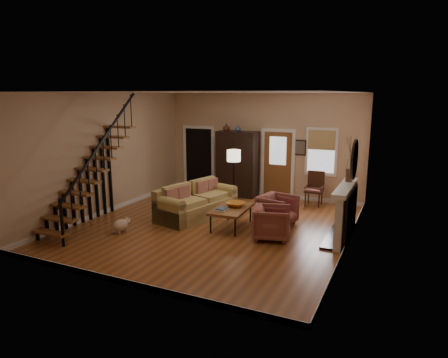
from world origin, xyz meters
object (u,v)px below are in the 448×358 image
at_px(armchair_left, 272,223).
at_px(side_chair, 314,189).
at_px(sofa, 197,202).
at_px(armoire, 238,164).
at_px(floor_lamp, 234,179).
at_px(coffee_table, 231,218).
at_px(armchair_right, 277,210).

height_order(armchair_left, side_chair, side_chair).
bearing_deg(armchair_left, sofa, 58.50).
bearing_deg(side_chair, armoire, 175.52).
bearing_deg(side_chair, floor_lamp, -149.64).
xyz_separation_m(armoire, floor_lamp, (0.48, -1.41, -0.20)).
relative_size(sofa, coffee_table, 1.74).
distance_m(coffee_table, side_chair, 3.18).
bearing_deg(floor_lamp, coffee_table, -68.17).
bearing_deg(side_chair, armchair_left, -94.66).
distance_m(armoire, coffee_table, 3.34).
height_order(armoire, side_chair, armoire).
bearing_deg(armoire, coffee_table, -69.50).
bearing_deg(sofa, coffee_table, -4.39).
relative_size(floor_lamp, side_chair, 1.67).
bearing_deg(armchair_right, floor_lamp, 70.87).
bearing_deg(armoire, side_chair, -4.48).
bearing_deg(coffee_table, armchair_left, -15.26).
distance_m(sofa, coffee_table, 1.27).
bearing_deg(armchair_left, coffee_table, 60.23).
relative_size(armoire, armchair_right, 2.46).
height_order(armchair_left, floor_lamp, floor_lamp).
distance_m(sofa, armchair_right, 2.18).
distance_m(armoire, sofa, 2.71).
bearing_deg(floor_lamp, armoire, 108.93).
height_order(armoire, armchair_right, armoire).
height_order(sofa, side_chair, side_chair).
relative_size(armoire, coffee_table, 1.58).
height_order(armoire, armchair_left, armoire).
relative_size(sofa, floor_lamp, 1.35).
bearing_deg(side_chair, armchair_right, -101.54).
distance_m(armoire, side_chair, 2.61).
distance_m(armoire, armchair_left, 4.12).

